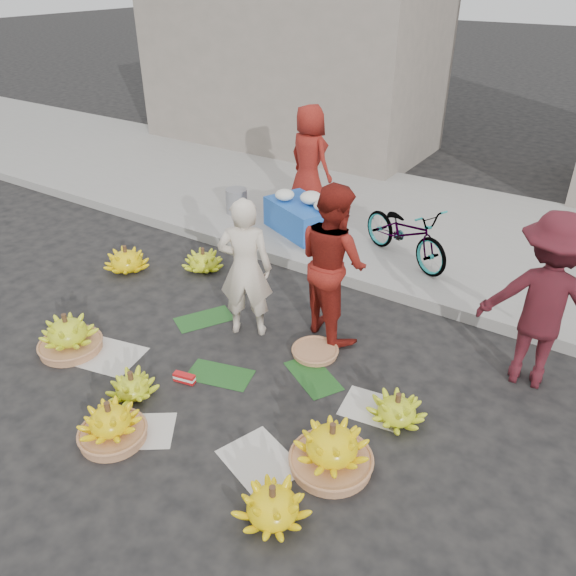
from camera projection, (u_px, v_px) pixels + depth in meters
The scene contains 23 objects.
ground at pixel (240, 368), 5.76m from camera, with size 80.00×80.00×0.00m, color black.
curb at pixel (342, 275), 7.31m from camera, with size 40.00×0.25×0.15m, color gray.
sidewalk at pixel (405, 222), 8.84m from camera, with size 40.00×4.00×0.12m, color gray.
building_left at pixel (292, 49), 11.85m from camera, with size 6.00×3.00×4.00m, color gray.
newspaper_scatter at pixel (187, 413), 5.18m from camera, with size 3.20×1.80×0.00m, color silver, non-canonical shape.
banana_leaves at pixel (244, 355), 5.95m from camera, with size 2.00×1.00×0.00m, color #184819, non-canonical shape.
banana_bunch_0 at pixel (68, 335), 5.94m from camera, with size 0.75×0.75×0.45m.
banana_bunch_1 at pixel (132, 386), 5.33m from camera, with size 0.45×0.45×0.29m.
banana_bunch_2 at pixel (111, 424), 4.82m from camera, with size 0.57×0.57×0.41m.
banana_bunch_3 at pixel (273, 505), 4.13m from camera, with size 0.72×0.72×0.35m.
banana_bunch_4 at pixel (332, 448), 4.54m from camera, with size 0.78×0.78×0.46m.
banana_bunch_5 at pixel (397, 409), 5.03m from camera, with size 0.51×0.51×0.31m.
banana_bunch_6 at pixel (126, 260), 7.50m from camera, with size 0.66×0.66×0.36m.
banana_bunch_7 at pixel (203, 261), 7.51m from camera, with size 0.61×0.61×0.33m.
basket_spare at pixel (315, 352), 5.95m from camera, with size 0.47×0.47×0.05m, color #A46844.
incense_stack at pixel (184, 378), 5.54m from camera, with size 0.22×0.07×0.09m, color red.
vendor_cream at pixel (245, 269), 5.95m from camera, with size 0.58×0.38×1.59m, color beige.
vendor_red at pixel (333, 262), 5.92m from camera, with size 0.84×0.66×1.73m, color maroon.
man_striped at pixel (545, 302), 5.18m from camera, with size 1.15×0.66×1.78m, color maroon.
flower_table at pixel (302, 215), 8.27m from camera, with size 1.24×1.03×0.62m.
grey_bucket at pixel (237, 201), 8.93m from camera, with size 0.34×0.34×0.39m, color slate.
flower_vendor at pixel (309, 159), 8.75m from camera, with size 0.81×0.53×1.66m, color maroon.
bicycle at pixel (406, 232), 7.39m from camera, with size 1.53×0.53×0.80m, color gray.
Camera 1 is at (2.90, -3.55, 3.61)m, focal length 35.00 mm.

